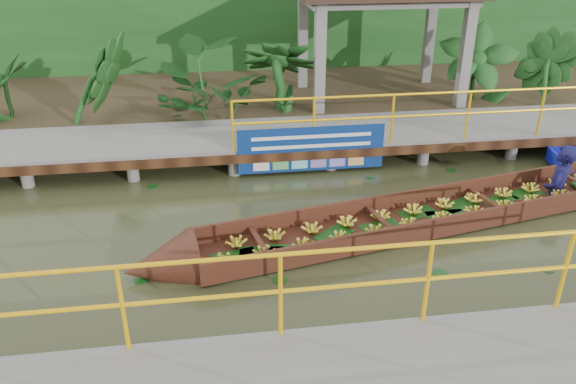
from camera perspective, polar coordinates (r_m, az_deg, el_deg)
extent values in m
plane|color=#2F3319|center=(9.19, 1.75, -4.64)|extent=(80.00, 80.00, 0.00)
cube|color=#372C1B|center=(15.99, -2.87, 9.74)|extent=(30.00, 8.00, 0.45)
cube|color=slate|center=(12.12, -1.04, 5.78)|extent=(16.00, 2.00, 0.15)
cube|color=black|center=(11.22, -0.39, 3.66)|extent=(16.00, 0.12, 0.18)
cylinder|color=#F3B10C|center=(11.57, 13.38, 9.70)|extent=(7.50, 0.05, 0.05)
cylinder|color=#F3B10C|center=(11.70, 13.15, 7.58)|extent=(7.50, 0.05, 0.05)
cylinder|color=#F3B10C|center=(11.71, 13.13, 7.35)|extent=(0.05, 0.05, 1.00)
cylinder|color=slate|center=(11.69, -20.36, 1.83)|extent=(0.24, 0.24, 0.55)
cylinder|color=slate|center=(13.14, -19.12, 4.65)|extent=(0.24, 0.24, 0.55)
cylinder|color=slate|center=(11.41, -10.53, 2.50)|extent=(0.24, 0.24, 0.55)
cylinder|color=slate|center=(12.90, -10.37, 5.30)|extent=(0.24, 0.24, 0.55)
cylinder|color=slate|center=(11.48, -0.52, 3.11)|extent=(0.24, 0.24, 0.55)
cylinder|color=slate|center=(12.96, -1.48, 5.82)|extent=(0.24, 0.24, 0.55)
cylinder|color=slate|center=(11.89, 9.09, 3.60)|extent=(0.24, 0.24, 0.55)
cylinder|color=slate|center=(13.33, 7.14, 6.20)|extent=(0.24, 0.24, 0.55)
cylinder|color=slate|center=(12.61, 17.84, 3.96)|extent=(0.24, 0.24, 0.55)
cylinder|color=slate|center=(13.97, 15.14, 6.43)|extent=(0.24, 0.24, 0.55)
cylinder|color=slate|center=(13.59, 25.49, 4.21)|extent=(0.24, 0.24, 0.55)
cylinder|color=slate|center=(14.86, 22.31, 6.53)|extent=(0.24, 0.24, 0.55)
cylinder|color=slate|center=(11.48, -0.52, 3.11)|extent=(0.24, 0.24, 0.55)
cylinder|color=#F3B10C|center=(6.11, 16.23, -4.84)|extent=(10.00, 0.05, 0.05)
cylinder|color=#F3B10C|center=(6.35, 15.73, -8.34)|extent=(10.00, 0.05, 0.05)
cylinder|color=#F3B10C|center=(6.38, 15.68, -8.71)|extent=(0.05, 0.05, 1.00)
cube|color=slate|center=(13.51, 3.22, 12.74)|extent=(0.25, 0.25, 2.80)
cube|color=slate|center=(14.63, 17.55, 12.64)|extent=(0.25, 0.25, 2.80)
cube|color=slate|center=(15.81, 1.50, 14.71)|extent=(0.25, 0.25, 2.80)
cube|color=slate|center=(16.79, 14.12, 14.63)|extent=(0.25, 0.25, 2.80)
cube|color=#164415|center=(18.05, -3.81, 17.35)|extent=(30.00, 0.80, 4.00)
cube|color=#371A0F|center=(9.95, 14.70, -2.59)|extent=(8.42, 2.77, 0.06)
cube|color=#371A0F|center=(10.27, 13.19, -0.58)|extent=(8.22, 1.81, 0.36)
cube|color=#371A0F|center=(9.52, 16.53, -3.21)|extent=(8.22, 1.81, 0.36)
cone|color=#371A0F|center=(8.41, -12.85, -7.37)|extent=(1.23, 1.20, 1.01)
imported|color=#11103D|center=(11.20, 26.49, 4.28)|extent=(0.81, 0.83, 1.92)
cube|color=#0E169A|center=(12.75, 25.58, 2.83)|extent=(0.21, 0.88, 0.29)
cube|color=navy|center=(11.24, 2.40, 4.38)|extent=(2.96, 0.03, 0.92)
cube|color=white|center=(11.12, 2.44, 5.64)|extent=(2.40, 0.01, 0.07)
cube|color=white|center=(11.19, 2.42, 4.68)|extent=(2.40, 0.01, 0.07)
imported|color=#164415|center=(13.80, -19.49, 10.08)|extent=(1.27, 1.27, 1.59)
imported|color=#164415|center=(13.53, -8.91, 10.95)|extent=(1.27, 1.27, 1.59)
imported|color=#164415|center=(13.65, -0.33, 11.39)|extent=(1.27, 1.27, 1.59)
imported|color=#164415|center=(15.15, 19.16, 11.45)|extent=(1.27, 1.27, 1.59)
imported|color=#164415|center=(15.88, 24.09, 11.26)|extent=(1.27, 1.27, 1.59)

